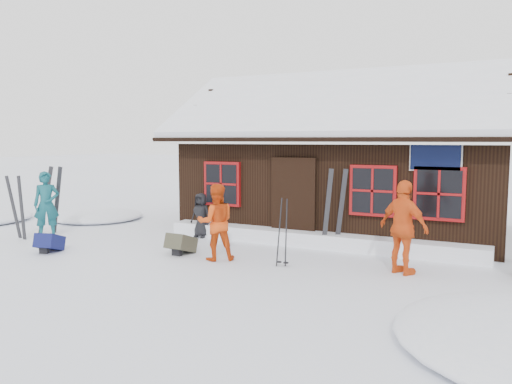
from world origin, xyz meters
TOP-DOWN VIEW (x-y plane):
  - ground at (0.00, 0.00)m, footprint 120.00×120.00m
  - mountain_hut at (1.50, 4.98)m, footprint 8.90×6.09m
  - snow_drift at (1.50, 2.25)m, footprint 7.60×0.60m
  - snow_mounds at (1.65, 1.86)m, footprint 20.60×13.20m
  - skier_teal at (-4.95, 0.20)m, footprint 0.71×0.73m
  - skier_orange_left at (0.15, 0.07)m, footprint 0.98×0.95m
  - skier_orange_right at (3.81, 0.69)m, footprint 1.11×0.85m
  - skier_crouched at (-1.46, 1.98)m, footprint 0.57×0.39m
  - ski_pair_left at (-5.32, 0.67)m, footprint 0.66×0.35m
  - ski_pair_mid at (-5.50, -0.22)m, footprint 0.61×0.18m
  - ski_pair_right at (1.99, 2.20)m, footprint 0.54×0.29m
  - ski_poles at (1.59, 0.20)m, footprint 0.25×0.12m
  - backpack_blue at (-3.51, -0.99)m, footprint 0.58×0.67m
  - backpack_olive at (-0.81, 0.18)m, footprint 0.46×0.61m

SIDE VIEW (x-z plane):
  - ground at x=0.00m, z-range 0.00..0.00m
  - snow_mounds at x=1.65m, z-range -0.24..0.24m
  - backpack_blue at x=-3.51m, z-range 0.00..0.31m
  - backpack_olive at x=-0.81m, z-range 0.00..0.33m
  - snow_drift at x=1.50m, z-range 0.00..0.35m
  - skier_crouched at x=-1.46m, z-range 0.00..1.14m
  - ski_poles at x=1.59m, z-range -0.04..1.35m
  - ski_pair_mid at x=-5.50m, z-range -0.05..1.59m
  - skier_orange_left at x=0.15m, z-range 0.00..1.59m
  - skier_teal at x=-4.95m, z-range 0.00..1.69m
  - skier_orange_right at x=3.81m, z-range 0.00..1.75m
  - ski_pair_left at x=-5.32m, z-range -0.04..1.80m
  - ski_pair_right at x=1.99m, z-range -0.05..1.84m
  - mountain_hut at x=1.50m, z-range -0.63..3.79m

